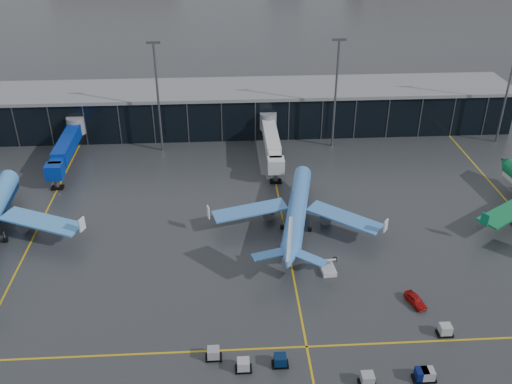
{
  "coord_description": "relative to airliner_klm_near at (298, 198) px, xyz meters",
  "views": [
    {
      "loc": [
        -0.4,
        -72.12,
        56.88
      ],
      "look_at": [
        5.0,
        18.0,
        6.0
      ],
      "focal_mm": 40.0,
      "sensor_mm": 36.0,
      "label": 1
    }
  ],
  "objects": [
    {
      "name": "ground",
      "position": [
        -12.41,
        -15.93,
        -5.66
      ],
      "size": [
        600.0,
        600.0,
        0.0
      ],
      "primitive_type": "plane",
      "color": "#282B2D",
      "rests_on": "ground"
    },
    {
      "name": "terminal_pier",
      "position": [
        -12.41,
        46.07,
        -0.24
      ],
      "size": [
        142.0,
        17.0,
        10.7
      ],
      "color": "black",
      "rests_on": "ground"
    },
    {
      "name": "jet_bridges",
      "position": [
        -47.41,
        27.06,
        -1.11
      ],
      "size": [
        94.0,
        27.5,
        7.2
      ],
      "color": "#595B60",
      "rests_on": "ground"
    },
    {
      "name": "flood_masts",
      "position": [
        -7.41,
        34.07,
        8.15
      ],
      "size": [
        203.0,
        0.5,
        25.5
      ],
      "color": "#595B60",
      "rests_on": "ground"
    },
    {
      "name": "taxi_lines",
      "position": [
        -2.41,
        -5.32,
        -5.65
      ],
      "size": [
        220.0,
        120.0,
        0.02
      ],
      "color": "gold",
      "rests_on": "ground"
    },
    {
      "name": "airliner_klm_near",
      "position": [
        0.0,
        0.0,
        0.0
      ],
      "size": [
        39.12,
        42.62,
        11.32
      ],
      "primitive_type": null,
      "rotation": [
        0.0,
        0.0,
        -0.2
      ],
      "color": "#3F7FD0",
      "rests_on": "ground"
    },
    {
      "name": "baggage_carts",
      "position": [
        1.77,
        -34.82,
        -4.9
      ],
      "size": [
        34.62,
        9.63,
        1.7
      ],
      "color": "black",
      "rests_on": "ground"
    },
    {
      "name": "mobile_airstair",
      "position": [
        3.34,
        -14.39,
        -4.89
      ],
      "size": [
        2.46,
        3.37,
        3.45
      ],
      "rotation": [
        0.0,
        0.0,
        0.08
      ],
      "color": "silver",
      "rests_on": "ground"
    },
    {
      "name": "service_van_red",
      "position": [
        15.12,
        -23.04,
        -4.94
      ],
      "size": [
        2.88,
        4.57,
        1.45
      ],
      "primitive_type": "imported",
      "rotation": [
        0.0,
        0.0,
        0.3
      ],
      "color": "#9A0D0B",
      "rests_on": "ground"
    }
  ]
}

